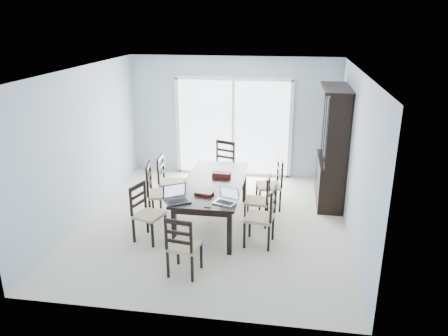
{
  "coord_description": "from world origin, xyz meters",
  "views": [
    {
      "loc": [
        1.22,
        -6.7,
        3.39
      ],
      "look_at": [
        0.18,
        0.0,
        1.01
      ],
      "focal_mm": 35.0,
      "sensor_mm": 36.0,
      "label": 1
    }
  ],
  "objects": [
    {
      "name": "chair_left_near",
      "position": [
        -0.98,
        -0.72,
        0.56
      ],
      "size": [
        0.51,
        0.5,
        1.06
      ],
      "rotation": [
        0.0,
        0.0,
        -1.88
      ],
      "color": "black",
      "rests_on": "floor"
    },
    {
      "name": "floor",
      "position": [
        0.0,
        0.0,
        0.0
      ],
      "size": [
        5.0,
        5.0,
        0.0
      ],
      "primitive_type": "plane",
      "color": "beige",
      "rests_on": "ground"
    },
    {
      "name": "back_wall",
      "position": [
        0.0,
        2.5,
        1.3
      ],
      "size": [
        4.5,
        0.02,
        2.6
      ],
      "primitive_type": "cube",
      "color": "#A1B3C0",
      "rests_on": "floor"
    },
    {
      "name": "chair_right_far",
      "position": [
        0.98,
        0.78,
        0.58
      ],
      "size": [
        0.51,
        0.5,
        1.09
      ],
      "rotation": [
        0.0,
        0.0,
        1.8
      ],
      "color": "black",
      "rests_on": "floor"
    },
    {
      "name": "ceiling",
      "position": [
        0.0,
        0.0,
        2.6
      ],
      "size": [
        5.0,
        5.0,
        0.0
      ],
      "primitive_type": "plane",
      "rotation": [
        3.14,
        0.0,
        0.0
      ],
      "color": "white",
      "rests_on": "back_wall"
    },
    {
      "name": "chair_right_near",
      "position": [
        0.92,
        -0.62,
        0.59
      ],
      "size": [
        0.48,
        0.47,
        1.11
      ],
      "rotation": [
        0.0,
        0.0,
        1.45
      ],
      "color": "black",
      "rests_on": "floor"
    },
    {
      "name": "chair_left_mid",
      "position": [
        -1.0,
        -0.01,
        0.63
      ],
      "size": [
        0.53,
        0.52,
        1.18
      ],
      "rotation": [
        0.0,
        0.0,
        -1.38
      ],
      "color": "black",
      "rests_on": "floor"
    },
    {
      "name": "hot_tub",
      "position": [
        -0.61,
        3.4,
        0.46
      ],
      "size": [
        1.85,
        1.67,
        0.91
      ],
      "rotation": [
        0.0,
        0.0,
        0.06
      ],
      "color": "brown",
      "rests_on": "balcony"
    },
    {
      "name": "game_box",
      "position": [
        0.1,
        0.29,
        0.79
      ],
      "size": [
        0.32,
        0.17,
        0.08
      ],
      "primitive_type": "cube",
      "rotation": [
        0.0,
        0.0,
        -0.03
      ],
      "color": "#440D0F",
      "rests_on": "dining_table"
    },
    {
      "name": "wall_left",
      "position": [
        -2.25,
        0.0,
        1.3
      ],
      "size": [
        0.02,
        5.0,
        2.6
      ],
      "primitive_type": "cube",
      "color": "#A1B3C0",
      "rests_on": "floor"
    },
    {
      "name": "book_stack",
      "position": [
        -0.05,
        -0.51,
        0.77
      ],
      "size": [
        0.32,
        0.27,
        0.05
      ],
      "rotation": [
        0.0,
        0.0,
        -0.34
      ],
      "color": "maroon",
      "rests_on": "dining_table"
    },
    {
      "name": "sliding_door",
      "position": [
        0.0,
        2.48,
        1.09
      ],
      "size": [
        2.52,
        0.05,
        2.18
      ],
      "color": "silver",
      "rests_on": "floor"
    },
    {
      "name": "chair_right_mid",
      "position": [
        0.82,
        0.09,
        0.54
      ],
      "size": [
        0.41,
        0.4,
        1.02
      ],
      "rotation": [
        0.0,
        0.0,
        1.53
      ],
      "color": "black",
      "rests_on": "floor"
    },
    {
      "name": "balcony",
      "position": [
        0.0,
        3.5,
        -0.05
      ],
      "size": [
        4.5,
        2.0,
        0.1
      ],
      "primitive_type": "cube",
      "color": "gray",
      "rests_on": "ground"
    },
    {
      "name": "wall_right",
      "position": [
        2.25,
        0.0,
        1.3
      ],
      "size": [
        0.02,
        5.0,
        2.6
      ],
      "primitive_type": "cube",
      "color": "#A1B3C0",
      "rests_on": "floor"
    },
    {
      "name": "dining_table",
      "position": [
        0.0,
        0.0,
        0.67
      ],
      "size": [
        1.0,
        2.2,
        0.75
      ],
      "color": "black",
      "rests_on": "floor"
    },
    {
      "name": "laptop_silver",
      "position": [
        0.33,
        -0.82,
        0.8
      ],
      "size": [
        0.38,
        0.32,
        0.22
      ],
      "rotation": [
        0.0,
        0.0,
        -0.36
      ],
      "color": "silver",
      "rests_on": "dining_table"
    },
    {
      "name": "chair_end_near",
      "position": [
        -0.13,
        -1.68,
        0.55
      ],
      "size": [
        0.44,
        0.45,
        1.04
      ],
      "rotation": [
        0.0,
        0.0,
        -0.15
      ],
      "color": "black",
      "rests_on": "floor"
    },
    {
      "name": "railing",
      "position": [
        0.0,
        4.5,
        0.55
      ],
      "size": [
        4.5,
        0.06,
        1.1
      ],
      "primitive_type": "cube",
      "color": "#99999E",
      "rests_on": "balcony"
    },
    {
      "name": "laptop_dark",
      "position": [
        -0.38,
        -0.89,
        0.81
      ],
      "size": [
        0.44,
        0.41,
        0.25
      ],
      "rotation": [
        0.0,
        0.0,
        0.58
      ],
      "color": "black",
      "rests_on": "dining_table"
    },
    {
      "name": "chair_end_far",
      "position": [
        -0.09,
        1.62,
        0.61
      ],
      "size": [
        0.55,
        0.56,
        1.14
      ],
      "rotation": [
        0.0,
        0.0,
        2.81
      ],
      "color": "black",
      "rests_on": "floor"
    },
    {
      "name": "china_hutch",
      "position": [
        2.02,
        1.25,
        1.07
      ],
      "size": [
        0.5,
        1.38,
        2.2
      ],
      "color": "black",
      "rests_on": "floor"
    },
    {
      "name": "chair_left_far",
      "position": [
        -0.99,
        0.63,
        0.59
      ],
      "size": [
        0.44,
        0.43,
        1.11
      ],
      "rotation": [
        0.0,
        0.0,
        -1.54
      ],
      "color": "black",
      "rests_on": "floor"
    },
    {
      "name": "cell_phone",
      "position": [
        0.1,
        -1.0,
        0.76
      ],
      "size": [
        0.1,
        0.06,
        0.01
      ],
      "primitive_type": "cube",
      "rotation": [
        0.0,
        0.0,
        -0.11
      ],
      "color": "black",
      "rests_on": "dining_table"
    }
  ]
}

